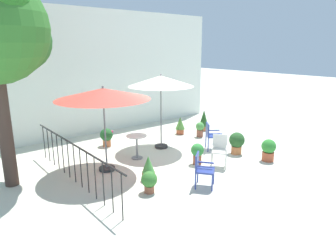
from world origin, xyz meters
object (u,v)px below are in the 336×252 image
patio_chair_1 (202,168)px  potted_plant_2 (180,125)px  potted_plant_1 (148,169)px  potted_plant_6 (237,142)px  potted_plant_5 (268,149)px  potted_plant_3 (197,152)px  potted_plant_7 (149,181)px  patio_umbrella_0 (161,82)px  potted_plant_4 (204,120)px  cafe_table_0 (137,143)px  patio_umbrella_1 (103,94)px  potted_plant_8 (107,136)px  potted_plant_0 (200,129)px  patio_chair_0 (212,134)px  patio_chair_2 (220,148)px

patio_chair_1 → potted_plant_2: bearing=54.8°
potted_plant_1 → potted_plant_6: size_ratio=0.95×
potted_plant_6 → potted_plant_5: bearing=-76.5°
potted_plant_3 → potted_plant_7: potted_plant_3 is taller
patio_umbrella_0 → potted_plant_3: 2.61m
potted_plant_4 → potted_plant_6: bearing=-114.9°
cafe_table_0 → potted_plant_3: cafe_table_0 is taller
patio_chair_1 → potted_plant_1: 1.36m
patio_umbrella_0 → patio_umbrella_1: 2.43m
patio_umbrella_1 → potted_plant_8: patio_umbrella_1 is taller
potted_plant_1 → cafe_table_0: bearing=66.2°
potted_plant_0 → potted_plant_8: bearing=159.0°
patio_chair_0 → potted_plant_6: bearing=-69.6°
potted_plant_0 → patio_chair_1: bearing=-134.6°
patio_umbrella_1 → patio_chair_0: patio_umbrella_1 is taller
cafe_table_0 → potted_plant_4: potted_plant_4 is taller
patio_umbrella_1 → potted_plant_1: bearing=-69.4°
potted_plant_5 → potted_plant_8: (-3.02, 4.29, 0.00)m
patio_chair_0 → potted_plant_6: size_ratio=1.27×
patio_chair_2 → potted_plant_5: size_ratio=1.37×
potted_plant_2 → potted_plant_5: potted_plant_2 is taller
patio_umbrella_1 → cafe_table_0: (1.15, 0.24, -1.60)m
patio_chair_0 → potted_plant_5: 1.87m
potted_plant_0 → potted_plant_7: bearing=-149.2°
potted_plant_2 → potted_plant_3: size_ratio=1.10×
potted_plant_1 → patio_chair_2: bearing=-12.8°
patio_umbrella_1 → patio_chair_1: patio_umbrella_1 is taller
patio_umbrella_1 → potted_plant_3: 3.09m
potted_plant_5 → potted_plant_6: bearing=103.5°
potted_plant_3 → potted_plant_6: bearing=-5.9°
cafe_table_0 → potted_plant_0: bearing=7.5°
potted_plant_0 → potted_plant_5: (-0.21, -3.05, 0.04)m
patio_chair_2 → potted_plant_6: patio_chair_2 is taller
potted_plant_4 → potted_plant_7: (-4.90, -3.01, -0.15)m
patio_umbrella_0 → patio_chair_2: bearing=-84.1°
patio_umbrella_1 → patio_chair_0: bearing=-10.1°
patio_chair_0 → potted_plant_5: bearing=-73.4°
potted_plant_2 → potted_plant_6: 2.82m
patio_umbrella_0 → patio_umbrella_1: (-2.36, -0.58, -0.11)m
patio_umbrella_1 → potted_plant_8: bearing=61.5°
patio_umbrella_1 → potted_plant_7: patio_umbrella_1 is taller
patio_chair_1 → potted_plant_7: (-1.17, 0.54, -0.19)m
potted_plant_2 → potted_plant_6: size_ratio=0.97×
patio_chair_1 → potted_plant_1: size_ratio=1.25×
patio_chair_1 → potted_plant_6: patio_chair_1 is taller
patio_umbrella_0 → cafe_table_0: size_ratio=3.40×
potted_plant_0 → potted_plant_2: potted_plant_2 is taller
patio_chair_0 → potted_plant_5: (0.53, -1.78, -0.18)m
cafe_table_0 → potted_plant_0: cafe_table_0 is taller
potted_plant_3 → potted_plant_8: bearing=111.0°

